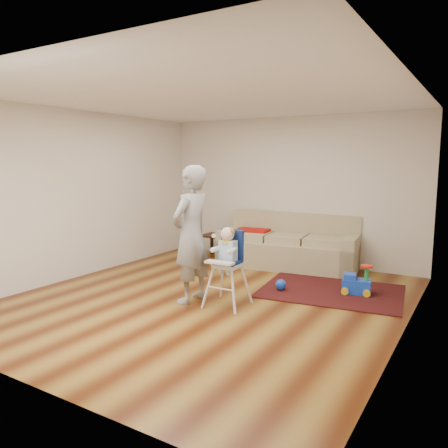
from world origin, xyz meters
The scene contains 9 objects.
ground centered at (0.00, 0.00, 0.00)m, with size 5.50×5.50×0.00m, color #441A06.
room_envelope centered at (0.00, 0.53, 1.88)m, with size 5.04×5.52×2.72m.
sofa centered at (0.19, 2.30, 0.47)m, with size 2.53×1.27×0.94m.
side_table centered at (-1.38, 2.32, 0.23)m, with size 0.45×0.45×0.45m, color black, non-canonical shape.
area_rug centered at (1.33, 1.22, 0.01)m, with size 1.98×1.48×0.02m, color black.
ride_on_toy centered at (1.68, 1.28, 0.23)m, with size 0.39×0.28×0.42m, color blue, non-canonical shape.
toy_ball centered at (0.69, 0.87, 0.09)m, with size 0.16×0.16×0.16m, color blue.
high_chair centered at (0.36, -0.10, 0.51)m, with size 0.51×0.51×1.06m.
adult centered at (-0.16, -0.19, 0.92)m, with size 0.67×0.44×1.84m, color gray.
Camera 1 is at (3.19, -4.87, 1.89)m, focal length 35.00 mm.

